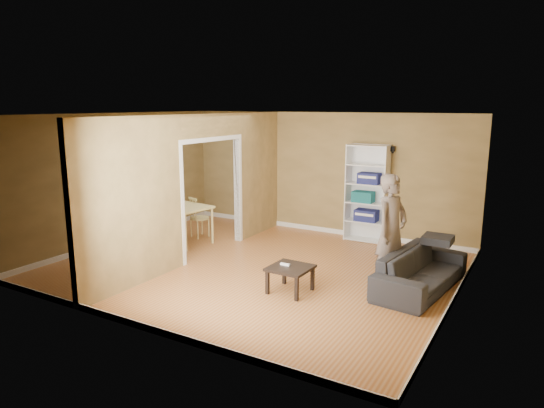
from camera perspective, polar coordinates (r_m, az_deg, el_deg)
The scene contains 15 objects.
room_shell at distance 8.13m, azimuth -1.93°, elevation 1.28°, with size 6.50×6.50×6.50m.
partition at distance 8.82m, azimuth -8.56°, elevation 1.97°, with size 0.22×5.50×2.60m, color #9E8149, non-canonical shape.
wall_speaker at distance 9.90m, azimuth 13.96°, elevation 6.31°, with size 0.10×0.10×0.10m, color black.
sofa at distance 7.72m, azimuth 17.17°, elevation -6.83°, with size 0.87×2.03×0.77m, color black.
person at distance 7.61m, azimuth 13.89°, elevation -1.94°, with size 0.58×0.74×2.04m, color slate.
bookshelf at distance 10.07m, azimuth 11.19°, elevation 1.28°, with size 0.83×0.36×1.98m.
paper_box_navy_a at distance 10.11m, azimuth 11.05°, elevation -1.31°, with size 0.45×0.30×0.23m, color #111A50.
paper_box_teal at distance 10.06m, azimuth 10.68°, elevation 0.85°, with size 0.42×0.28×0.22m, color teal.
paper_box_navy_b at distance 9.96m, azimuth 11.37°, elevation 2.98°, with size 0.43×0.28×0.22m, color navy.
coffee_table at distance 7.29m, azimuth 2.16°, elevation -7.82°, with size 0.59×0.59×0.40m.
game_controller at distance 7.32m, azimuth 1.55°, elevation -7.11°, with size 0.15×0.04×0.03m, color white.
dining_table at distance 9.93m, azimuth -10.86°, elevation -0.61°, with size 1.23×0.82×0.77m.
chair_left at distance 10.47m, azimuth -14.32°, elevation -1.33°, with size 0.44×0.44×0.95m, color tan, non-canonical shape.
chair_near at distance 9.45m, azimuth -13.05°, elevation -2.60°, with size 0.45×0.45×0.97m, color #D0B481, non-canonical shape.
chair_far at distance 10.33m, azimuth -8.51°, elevation -1.51°, with size 0.40×0.40×0.87m, color tan, non-canonical shape.
Camera 1 is at (4.25, -6.78, 2.77)m, focal length 32.00 mm.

